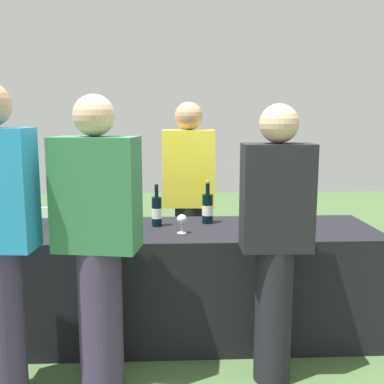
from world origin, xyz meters
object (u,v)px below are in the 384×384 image
(wine_glass_2, at_px, (290,215))
(server_pouring, at_px, (189,197))
(menu_board, at_px, (58,248))
(wine_bottle_1, at_px, (157,211))
(wine_bottle_0, at_px, (55,207))
(wine_glass_1, at_px, (278,220))
(ice_bucket, at_px, (66,215))
(wine_bottle_2, at_px, (208,208))
(guest_1, at_px, (98,238))
(wine_bottle_3, at_px, (283,210))
(guest_2, at_px, (276,236))
(wine_bottle_4, at_px, (303,208))
(wine_glass_0, at_px, (182,220))

(wine_glass_2, distance_m, server_pouring, 0.91)
(menu_board, bearing_deg, wine_bottle_1, -41.64)
(wine_glass_2, xyz_separation_m, menu_board, (-1.79, 1.00, -0.49))
(wine_bottle_0, bearing_deg, wine_glass_2, -9.09)
(wine_bottle_0, height_order, wine_glass_1, wine_bottle_0)
(ice_bucket, bearing_deg, wine_bottle_2, 5.96)
(wine_glass_1, bearing_deg, wine_glass_2, 44.13)
(server_pouring, relative_size, guest_1, 1.00)
(wine_bottle_1, height_order, guest_1, guest_1)
(wine_glass_2, bearing_deg, menu_board, 150.81)
(wine_bottle_3, relative_size, guest_2, 0.19)
(wine_bottle_2, height_order, guest_1, guest_1)
(server_pouring, bearing_deg, menu_board, -13.78)
(wine_bottle_0, height_order, wine_bottle_4, wine_bottle_4)
(wine_glass_0, relative_size, wine_glass_1, 0.97)
(wine_glass_2, xyz_separation_m, guest_1, (-1.18, -0.55, 0.01))
(wine_bottle_2, xyz_separation_m, guest_1, (-0.65, -0.78, 0.00))
(menu_board, bearing_deg, ice_bucket, -70.20)
(wine_bottle_0, relative_size, wine_bottle_4, 0.98)
(wine_bottle_2, bearing_deg, wine_bottle_0, 178.44)
(guest_2, bearing_deg, menu_board, 136.79)
(wine_bottle_0, bearing_deg, ice_bucket, -52.50)
(wine_bottle_1, bearing_deg, wine_bottle_2, 12.10)
(wine_bottle_1, xyz_separation_m, wine_glass_0, (0.17, -0.20, -0.02))
(guest_1, bearing_deg, wine_glass_2, 34.27)
(wine_bottle_3, distance_m, server_pouring, 0.81)
(wine_glass_2, distance_m, guest_2, 0.56)
(wine_bottle_1, relative_size, ice_bucket, 1.39)
(wine_bottle_1, height_order, wine_bottle_3, wine_bottle_3)
(wine_glass_0, xyz_separation_m, wine_glass_2, (0.72, 0.05, 0.01))
(wine_bottle_3, relative_size, wine_bottle_4, 0.93)
(wine_bottle_4, distance_m, server_pouring, 0.92)
(wine_glass_0, distance_m, server_pouring, 0.70)
(wine_bottle_1, height_order, ice_bucket, wine_bottle_1)
(wine_bottle_1, bearing_deg, guest_1, -112.61)
(wine_bottle_0, distance_m, wine_bottle_2, 1.07)
(guest_1, bearing_deg, wine_bottle_2, 59.48)
(wine_glass_0, distance_m, guest_1, 0.68)
(wine_bottle_3, xyz_separation_m, menu_board, (-1.78, 0.85, -0.50))
(guest_1, distance_m, menu_board, 1.74)
(wine_bottle_2, xyz_separation_m, guest_2, (0.32, -0.75, -0.01))
(wine_glass_2, bearing_deg, guest_2, -112.48)
(wine_glass_0, distance_m, wine_glass_1, 0.62)
(wine_bottle_2, relative_size, menu_board, 0.42)
(wine_glass_2, distance_m, guest_1, 1.30)
(wine_bottle_3, distance_m, menu_board, 2.04)
(menu_board, bearing_deg, guest_1, -66.85)
(server_pouring, bearing_deg, wine_bottle_0, 25.51)
(wine_bottle_3, height_order, wine_glass_1, wine_bottle_3)
(wine_bottle_4, height_order, wine_glass_2, wine_bottle_4)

